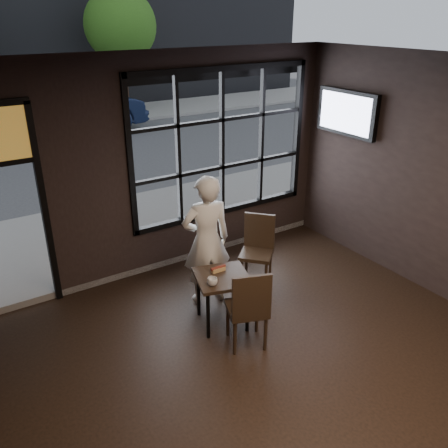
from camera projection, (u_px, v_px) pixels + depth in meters
floor at (311, 417)px, 4.67m from camera, size 6.00×7.00×0.02m
ceiling at (345, 79)px, 3.34m from camera, size 6.00×7.00×0.02m
window_frame at (222, 144)px, 7.20m from camera, size 3.06×0.12×2.28m
cafe_table at (222, 300)px, 5.93m from camera, size 0.80×0.80×0.69m
chair_near at (247, 306)px, 5.50m from camera, size 0.58×0.58×1.04m
chair_window at (256, 252)px, 6.75m from camera, size 0.62×0.62×1.02m
man at (206, 241)px, 6.20m from camera, size 0.73×0.56×1.80m
hotdog at (218, 269)px, 5.89m from camera, size 0.20×0.08×0.06m
cup at (212, 282)px, 5.58m from camera, size 0.16×0.16×0.10m
tv at (347, 113)px, 7.23m from camera, size 0.13×1.16×0.68m
navy_car at (70, 110)px, 14.55m from camera, size 4.88×2.39×1.54m
tree_right at (120, 26)px, 17.21m from camera, size 2.61×2.61×4.46m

